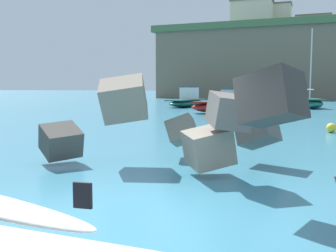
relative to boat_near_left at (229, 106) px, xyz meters
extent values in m
plane|color=teal|center=(3.67, -23.74, -0.65)|extent=(400.00, 400.00, 0.00)
cube|color=#3D3A38|center=(5.57, -22.78, 1.24)|extent=(1.27, 1.22, 1.11)
cube|color=gray|center=(1.48, -20.18, 1.11)|extent=(1.45, 1.61, 1.40)
cube|color=gray|center=(3.99, -20.86, 0.05)|extent=(1.42, 1.47, 1.03)
cube|color=#4C4944|center=(-0.11, -20.79, -0.02)|extent=(1.40, 1.39, 1.03)
cube|color=#605B56|center=(4.52, -21.11, 0.90)|extent=(1.24, 1.24, 0.89)
cube|color=#605B56|center=(4.79, -18.94, 0.44)|extent=(1.41, 1.35, 1.54)
cube|color=slate|center=(2.69, -18.87, 0.17)|extent=(1.04, 1.14, 1.10)
cube|color=black|center=(4.97, -27.43, 0.76)|extent=(0.12, 0.03, 0.16)
ellipsoid|color=maroon|center=(-0.07, 0.00, -0.19)|extent=(5.86, 2.02, 0.92)
cube|color=maroon|center=(-0.07, 0.00, 0.23)|extent=(5.39, 1.86, 0.10)
cube|color=#B7B2A8|center=(0.37, 0.00, 0.75)|extent=(1.76, 1.20, 0.95)
cube|color=#334C5B|center=(0.37, 0.00, 1.29)|extent=(1.59, 1.08, 0.12)
ellipsoid|color=#1E6656|center=(-6.29, 8.91, -0.26)|extent=(3.41, 6.31, 0.77)
cube|color=#164C41|center=(-6.29, 8.91, 0.09)|extent=(3.14, 5.81, 0.10)
cube|color=silver|center=(-6.19, 9.35, 0.75)|extent=(1.65, 2.03, 1.24)
cube|color=#334C5B|center=(-6.19, 9.35, 1.43)|extent=(1.49, 1.83, 0.12)
ellipsoid|color=#1E6656|center=(5.77, 10.81, -0.18)|extent=(3.17, 4.87, 0.92)
cube|color=#164C41|center=(5.77, 10.81, 0.24)|extent=(2.91, 4.48, 0.10)
cylinder|color=silver|center=(5.68, 11.13, 3.67)|extent=(0.12, 0.12, 6.79)
cylinder|color=silver|center=(5.68, 11.13, 1.18)|extent=(0.79, 2.62, 0.08)
sphere|color=yellow|center=(6.96, -10.44, -0.43)|extent=(0.44, 0.44, 0.44)
cube|color=beige|center=(5.04, 61.85, 14.56)|extent=(6.98, 5.48, 3.81)
cube|color=#66564C|center=(5.04, 61.85, 16.61)|extent=(7.33, 5.76, 0.30)
cube|color=beige|center=(-2.04, 56.38, 15.54)|extent=(5.57, 4.08, 5.76)
cube|color=#66564C|center=(-2.04, 56.38, 18.57)|extent=(5.85, 4.28, 0.30)
cube|color=beige|center=(-6.52, 52.77, 15.56)|extent=(7.95, 7.43, 5.81)
cube|color=#66564C|center=(-6.52, 52.77, 18.62)|extent=(8.35, 7.80, 0.30)
camera|label=1|loc=(6.27, -29.38, 1.42)|focal=41.36mm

